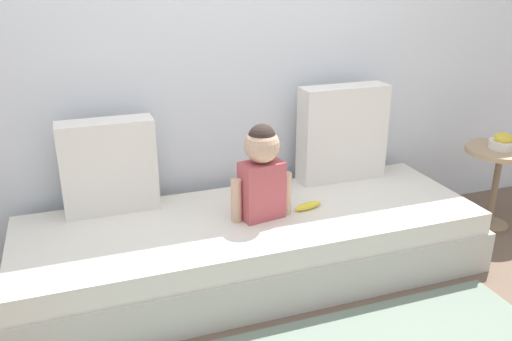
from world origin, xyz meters
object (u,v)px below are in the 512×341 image
Objects in this scene: fruit_bowl at (503,142)px; side_table at (499,166)px; banana at (308,206)px; throw_pillow_right at (342,133)px; couch at (253,245)px; toddler at (262,170)px; throw_pillow_left at (109,166)px.

side_table is at bearing -90.00° from fruit_bowl.
throw_pillow_right is at bearing 42.80° from banana.
couch is at bearing -154.96° from throw_pillow_right.
fruit_bowl is at bearing -16.89° from throw_pillow_right.
side_table is (1.64, 0.03, 0.24)m from couch.
couch is 4.94× the size of toddler.
fruit_bowl reaches higher than couch.
banana is at bearing -137.20° from throw_pillow_right.
toddler is 2.96× the size of banana.
fruit_bowl reaches higher than banana.
throw_pillow_left is at bearing 160.57° from banana.
throw_pillow_right is 1.08× the size of side_table.
toddler is (-0.65, -0.35, -0.02)m from throw_pillow_right.
toddler reaches higher than throw_pillow_left.
throw_pillow_right is at bearing 25.04° from couch.
couch is 0.45m from toddler.
throw_pillow_left reaches higher than banana.
throw_pillow_right is at bearing 28.65° from toddler.
banana is at bearing -5.55° from couch.
couch is 0.87m from throw_pillow_left.
throw_pillow_right is 0.58m from banana.
throw_pillow_left is 1.07m from banana.
banana is at bearing -19.43° from throw_pillow_left.
couch is at bearing -178.97° from side_table.
toddler is at bearing -179.25° from banana.
toddler is 1.60m from fruit_bowl.
banana is at bearing -177.45° from fruit_bowl.
toddler is 0.95× the size of side_table.
throw_pillow_left is 0.93× the size of side_table.
fruit_bowl is at bearing 2.55° from banana.
side_table is at bearing -16.89° from throw_pillow_right.
throw_pillow_right is 3.37× the size of banana.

